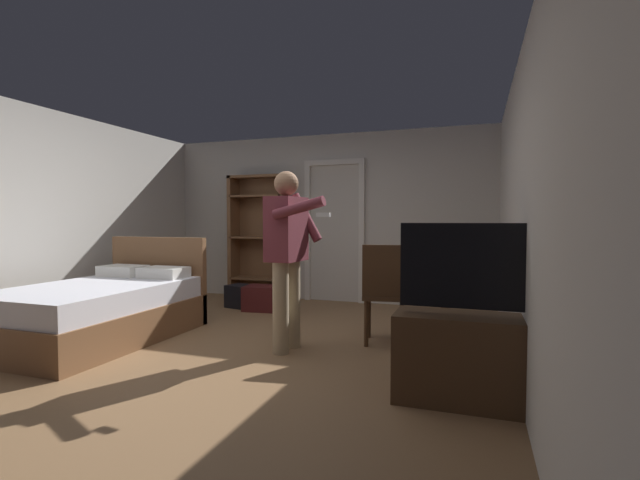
% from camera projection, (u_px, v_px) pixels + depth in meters
% --- Properties ---
extents(ground_plane, '(6.12, 6.12, 0.00)m').
position_uv_depth(ground_plane, '(230.00, 350.00, 4.24)').
color(ground_plane, olive).
extents(wall_back, '(5.22, 0.12, 2.51)m').
position_uv_depth(wall_back, '(325.00, 218.00, 6.87)').
color(wall_back, beige).
rests_on(wall_back, ground_plane).
extents(wall_left, '(0.15, 5.80, 2.51)m').
position_uv_depth(wall_left, '(29.00, 217.00, 5.02)').
color(wall_left, beige).
rests_on(wall_left, ground_plane).
extents(wall_right, '(0.12, 5.80, 2.51)m').
position_uv_depth(wall_right, '(527.00, 216.00, 3.35)').
color(wall_right, beige).
rests_on(wall_right, ground_plane).
extents(doorway_frame, '(0.93, 0.08, 2.13)m').
position_uv_depth(doorway_frame, '(334.00, 220.00, 6.74)').
color(doorway_frame, white).
rests_on(doorway_frame, ground_plane).
extents(bed, '(1.32, 2.00, 1.02)m').
position_uv_depth(bed, '(102.00, 309.00, 4.63)').
color(bed, brown).
rests_on(bed, ground_plane).
extents(bookshelf, '(0.93, 0.32, 1.92)m').
position_uv_depth(bookshelf, '(260.00, 232.00, 6.99)').
color(bookshelf, brown).
rests_on(bookshelf, ground_plane).
extents(tv_flatscreen, '(1.04, 0.40, 1.21)m').
position_uv_depth(tv_flatscreen, '(474.00, 350.00, 2.97)').
color(tv_flatscreen, '#4C331E').
rests_on(tv_flatscreen, ground_plane).
extents(side_table, '(0.60, 0.60, 0.70)m').
position_uv_depth(side_table, '(445.00, 305.00, 4.01)').
color(side_table, brown).
rests_on(side_table, ground_plane).
extents(laptop, '(0.37, 0.38, 0.16)m').
position_uv_depth(laptop, '(441.00, 274.00, 3.97)').
color(laptop, black).
rests_on(laptop, side_table).
extents(bottle_on_table, '(0.06, 0.06, 0.24)m').
position_uv_depth(bottle_on_table, '(462.00, 269.00, 3.87)').
color(bottle_on_table, '#35292E').
rests_on(bottle_on_table, side_table).
extents(wooden_chair, '(0.48, 0.48, 0.99)m').
position_uv_depth(wooden_chair, '(384.00, 290.00, 4.39)').
color(wooden_chair, '#4C331E').
rests_on(wooden_chair, ground_plane).
extents(person_blue_shirt, '(0.67, 0.61, 1.68)m').
position_uv_depth(person_blue_shirt, '(288.00, 247.00, 4.19)').
color(person_blue_shirt, tan).
rests_on(person_blue_shirt, ground_plane).
extents(suitcase_dark, '(0.69, 0.43, 0.31)m').
position_uv_depth(suitcase_dark, '(248.00, 297.00, 6.24)').
color(suitcase_dark, black).
rests_on(suitcase_dark, ground_plane).
extents(suitcase_small, '(0.57, 0.44, 0.33)m').
position_uv_depth(suitcase_small, '(265.00, 298.00, 6.10)').
color(suitcase_small, '#4C1919').
rests_on(suitcase_small, ground_plane).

